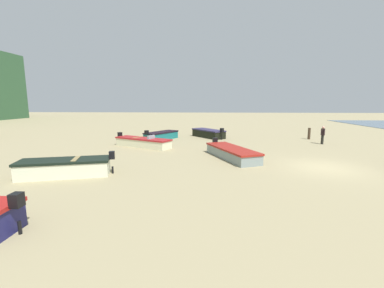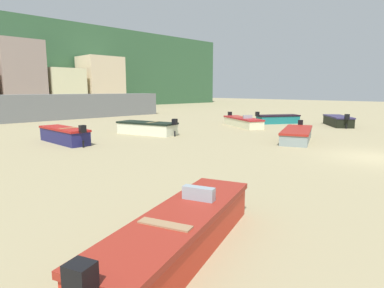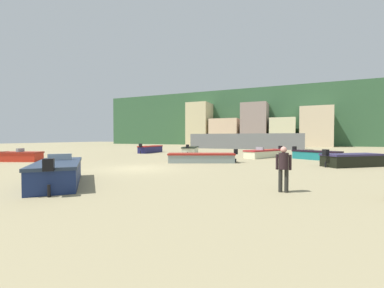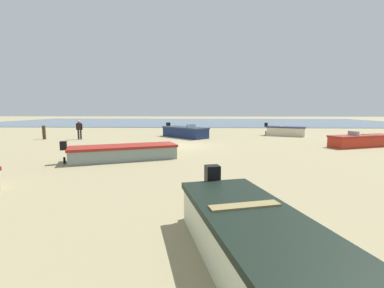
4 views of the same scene
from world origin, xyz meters
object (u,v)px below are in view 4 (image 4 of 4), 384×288
(boat_grey_5, at_px, (124,152))
(boat_red_8, at_px, (363,141))
(boat_navy_6, at_px, (185,132))
(boat_cream_0, at_px, (259,246))
(mooring_post_near_water, at_px, (44,132))
(boat_cream_7, at_px, (286,131))
(beach_walker_foreground, at_px, (79,128))

(boat_grey_5, height_order, boat_red_8, boat_red_8)
(boat_grey_5, height_order, boat_navy_6, boat_navy_6)
(boat_cream_0, height_order, boat_navy_6, boat_navy_6)
(boat_navy_6, bearing_deg, boat_cream_0, 51.85)
(boat_red_8, relative_size, mooring_post_near_water, 4.47)
(boat_grey_5, xyz_separation_m, boat_cream_7, (-11.81, -12.57, 0.09))
(boat_cream_0, distance_m, boat_red_8, 17.23)
(boat_red_8, bearing_deg, boat_navy_6, 45.72)
(boat_cream_7, distance_m, beach_walker_foreground, 18.67)
(boat_navy_6, distance_m, boat_red_8, 13.54)
(boat_grey_5, relative_size, beach_walker_foreground, 3.30)
(boat_navy_6, xyz_separation_m, beach_walker_foreground, (8.71, 2.06, 0.47))
(boat_cream_0, relative_size, mooring_post_near_water, 4.07)
(boat_cream_0, height_order, boat_cream_7, boat_cream_7)
(boat_cream_0, relative_size, boat_red_8, 0.91)
(beach_walker_foreground, bearing_deg, boat_navy_6, -169.28)
(boat_cream_0, height_order, beach_walker_foreground, beach_walker_foreground)
(boat_cream_0, relative_size, boat_cream_7, 1.24)
(boat_grey_5, distance_m, boat_cream_7, 17.25)
(boat_grey_5, distance_m, beach_walker_foreground, 10.82)
(boat_red_8, bearing_deg, boat_cream_0, 124.41)
(boat_grey_5, relative_size, boat_red_8, 1.03)
(boat_navy_6, xyz_separation_m, boat_red_8, (-12.39, 5.45, -0.07))
(boat_grey_5, relative_size, boat_cream_7, 1.41)
(boat_cream_7, bearing_deg, boat_navy_6, -56.18)
(boat_cream_0, bearing_deg, mooring_post_near_water, -66.59)
(boat_cream_7, bearing_deg, mooring_post_near_water, -56.71)
(boat_grey_5, bearing_deg, beach_walker_foreground, -166.48)
(boat_grey_5, bearing_deg, boat_cream_7, 113.72)
(boat_grey_5, distance_m, boat_navy_6, 10.97)
(boat_grey_5, bearing_deg, mooring_post_near_water, -155.47)
(mooring_post_near_water, height_order, beach_walker_foreground, beach_walker_foreground)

